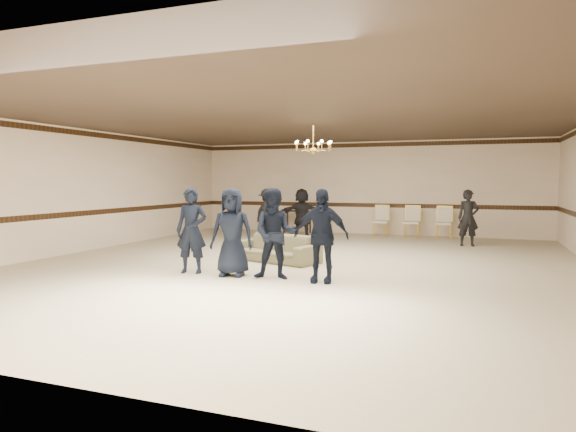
% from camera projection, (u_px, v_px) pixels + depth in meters
% --- Properties ---
extents(room, '(12.01, 14.01, 3.21)m').
position_uv_depth(room, '(299.00, 192.00, 11.08)').
color(room, '#C3B796').
rests_on(room, ground).
extents(chair_rail, '(12.00, 0.02, 0.14)m').
position_uv_depth(chair_rail, '(365.00, 205.00, 17.66)').
color(chair_rail, '#341F0F').
rests_on(chair_rail, wall_back).
extents(crown_molding, '(12.00, 0.02, 0.14)m').
position_uv_depth(crown_molding, '(365.00, 145.00, 17.51)').
color(crown_molding, '#341F0F').
rests_on(crown_molding, wall_back).
extents(chandelier, '(0.94, 0.94, 0.89)m').
position_uv_depth(chandelier, '(313.00, 137.00, 11.93)').
color(chandelier, '#B18F38').
rests_on(chandelier, ceiling).
extents(boy_a, '(0.69, 0.53, 1.71)m').
position_uv_depth(boy_a, '(192.00, 231.00, 10.14)').
color(boy_a, black).
rests_on(boy_a, floor).
extents(boy_b, '(0.92, 0.69, 1.71)m').
position_uv_depth(boy_b, '(232.00, 232.00, 9.83)').
color(boy_b, black).
rests_on(boy_b, floor).
extents(boy_c, '(0.95, 0.80, 1.71)m').
position_uv_depth(boy_c, '(275.00, 234.00, 9.52)').
color(boy_c, black).
rests_on(boy_c, floor).
extents(boy_d, '(1.04, 0.52, 1.71)m').
position_uv_depth(boy_d, '(321.00, 236.00, 9.21)').
color(boy_d, black).
rests_on(boy_d, floor).
extents(settee, '(2.25, 1.41, 0.61)m').
position_uv_depth(settee, '(275.00, 248.00, 11.64)').
color(settee, '#676645').
rests_on(settee, floor).
extents(adult_left, '(1.18, 0.95, 1.60)m').
position_uv_depth(adult_left, '(268.00, 214.00, 16.12)').
color(adult_left, black).
rests_on(adult_left, floor).
extents(adult_mid, '(1.55, 0.79, 1.60)m').
position_uv_depth(adult_mid, '(302.00, 213.00, 16.47)').
color(adult_mid, black).
rests_on(adult_mid, floor).
extents(adult_right, '(0.65, 0.49, 1.60)m').
position_uv_depth(adult_right, '(468.00, 218.00, 14.33)').
color(adult_right, black).
rests_on(adult_right, floor).
extents(banquet_chair_left, '(0.50, 0.50, 1.02)m').
position_uv_depth(banquet_chair_left, '(381.00, 221.00, 16.76)').
color(banquet_chair_left, beige).
rests_on(banquet_chair_left, floor).
extents(banquet_chair_mid, '(0.50, 0.50, 1.02)m').
position_uv_depth(banquet_chair_mid, '(412.00, 222.00, 16.41)').
color(banquet_chair_mid, beige).
rests_on(banquet_chair_mid, floor).
extents(banquet_chair_right, '(0.53, 0.53, 1.02)m').
position_uv_depth(banquet_chair_right, '(444.00, 223.00, 16.07)').
color(banquet_chair_right, beige).
rests_on(banquet_chair_right, floor).
extents(console_table, '(0.97, 0.42, 0.81)m').
position_uv_depth(console_table, '(297.00, 221.00, 17.99)').
color(console_table, '#331C11').
rests_on(console_table, floor).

